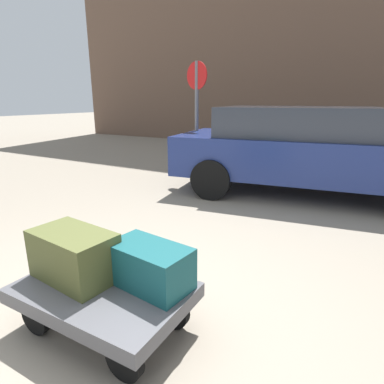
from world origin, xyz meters
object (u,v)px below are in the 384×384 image
at_px(duffel_bag_olive_front_left, 74,255).
at_px(no_parking_sign, 197,108).
at_px(duffel_bag_teal_rear_right, 150,266).
at_px(luggage_cart, 104,296).
at_px(parked_car, 307,149).

xyz_separation_m(duffel_bag_olive_front_left, no_parking_sign, (-1.31, 4.13, 0.86)).
bearing_deg(duffel_bag_teal_rear_right, luggage_cart, -140.32).
bearing_deg(duffel_bag_teal_rear_right, duffel_bag_olive_front_left, -153.73).
bearing_deg(no_parking_sign, duffel_bag_olive_front_left, -72.45).
xyz_separation_m(luggage_cart, duffel_bag_teal_rear_right, (0.26, 0.17, 0.21)).
xyz_separation_m(luggage_cart, no_parking_sign, (-1.55, 4.12, 1.11)).
height_order(duffel_bag_olive_front_left, parked_car, parked_car).
xyz_separation_m(duffel_bag_olive_front_left, parked_car, (0.74, 4.15, 0.25)).
bearing_deg(no_parking_sign, parked_car, 0.45).
relative_size(luggage_cart, duffel_bag_teal_rear_right, 2.06).
xyz_separation_m(parked_car, no_parking_sign, (-2.05, -0.02, 0.61)).
xyz_separation_m(luggage_cart, duffel_bag_olive_front_left, (-0.24, -0.01, 0.24)).
distance_m(duffel_bag_teal_rear_right, parked_car, 3.99).
bearing_deg(luggage_cart, no_parking_sign, 110.60).
bearing_deg(parked_car, duffel_bag_teal_rear_right, -93.41).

